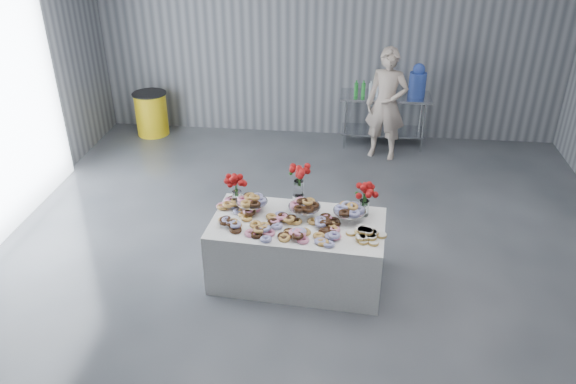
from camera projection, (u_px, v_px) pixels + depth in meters
The scene contains 16 objects.
ground at pixel (304, 286), 6.38m from camera, with size 9.00×9.00×0.00m, color #373A3E.
room_walls at pixel (280, 53), 5.19m from camera, with size 8.04×9.04×4.02m.
display_table at pixel (297, 251), 6.34m from camera, with size 1.90×1.00×0.75m, color white.
prep_table at pixel (384, 111), 9.54m from camera, with size 1.50×0.60×0.90m.
donut_mounds at pixel (297, 221), 6.09m from camera, with size 1.80×0.80×0.09m, color tan, non-canonical shape.
cake_stand_left at pixel (252, 200), 6.31m from camera, with size 0.36×0.36×0.17m.
cake_stand_mid at pixel (304, 205), 6.21m from camera, with size 0.36×0.36×0.17m.
cake_stand_right at pixel (350, 209), 6.13m from camera, with size 0.36×0.36×0.17m.
danish_pile at pixel (366, 232), 5.88m from camera, with size 0.48×0.48×0.11m, color white, non-canonical shape.
bouquet_left at pixel (236, 182), 6.35m from camera, with size 0.26×0.26×0.42m.
bouquet_right at pixel (365, 192), 6.16m from camera, with size 0.26×0.26×0.42m.
bouquet_center at pixel (299, 177), 6.28m from camera, with size 0.26×0.26×0.57m.
water_jug at pixel (418, 82), 9.24m from camera, with size 0.28×0.28×0.55m.
drink_bottles at pixel (367, 88), 9.29m from camera, with size 0.54×0.08×0.27m, color #268C33, non-canonical shape.
person at pixel (386, 104), 8.98m from camera, with size 0.66×0.44×1.82m, color #CC8C93.
trash_barrel at pixel (152, 114), 10.07m from camera, with size 0.61×0.61×0.77m.
Camera 1 is at (0.39, -5.05, 4.02)m, focal length 35.00 mm.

